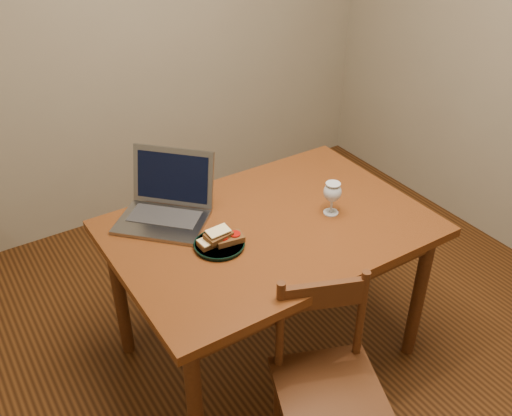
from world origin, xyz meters
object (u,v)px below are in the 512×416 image
plate (219,245)px  milk_glass (332,198)px  table (270,241)px  laptop (167,200)px  chair (328,376)px

plate → milk_glass: size_ratio=1.35×
milk_glass → table: bearing=165.9°
table → laptop: 0.47m
table → chair: size_ratio=2.66×
plate → laptop: (-0.07, 0.32, 0.06)m
table → plate: size_ratio=6.42×
plate → laptop: 0.33m
chair → plate: size_ratio=2.42×
table → plate: (-0.25, -0.02, 0.09)m
table → milk_glass: milk_glass is taller
table → laptop: size_ratio=2.67×
milk_glass → laptop: (-0.59, 0.37, -0.01)m
table → milk_glass: size_ratio=8.67×
chair → plate: (-0.13, 0.55, 0.31)m
table → plate: plate is taller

